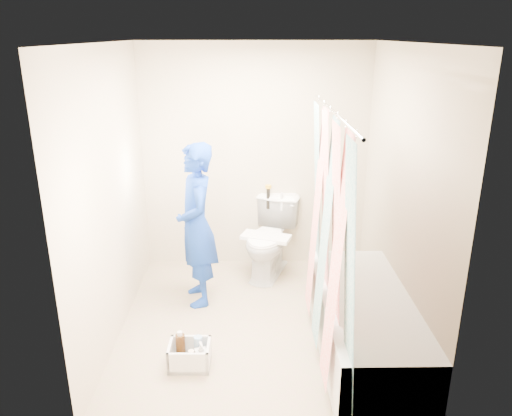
{
  "coord_description": "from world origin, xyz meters",
  "views": [
    {
      "loc": [
        -0.07,
        -3.89,
        2.47
      ],
      "look_at": [
        -0.01,
        0.33,
        0.98
      ],
      "focal_mm": 35.0,
      "sensor_mm": 36.0,
      "label": 1
    }
  ],
  "objects_px": {
    "bathtub": "(364,322)",
    "toilet": "(270,239)",
    "cleaning_caddy": "(191,356)",
    "plumber": "(197,225)"
  },
  "relations": [
    {
      "from": "toilet",
      "to": "cleaning_caddy",
      "type": "relative_size",
      "value": 2.52
    },
    {
      "from": "toilet",
      "to": "cleaning_caddy",
      "type": "distance_m",
      "value": 1.75
    },
    {
      "from": "bathtub",
      "to": "plumber",
      "type": "bearing_deg",
      "value": 148.54
    },
    {
      "from": "bathtub",
      "to": "toilet",
      "type": "height_order",
      "value": "toilet"
    },
    {
      "from": "plumber",
      "to": "cleaning_caddy",
      "type": "bearing_deg",
      "value": -12.71
    },
    {
      "from": "plumber",
      "to": "bathtub",
      "type": "bearing_deg",
      "value": 44.21
    },
    {
      "from": "toilet",
      "to": "plumber",
      "type": "relative_size",
      "value": 0.52
    },
    {
      "from": "plumber",
      "to": "cleaning_caddy",
      "type": "xyz_separation_m",
      "value": [
        0.03,
        -1.03,
        -0.69
      ]
    },
    {
      "from": "bathtub",
      "to": "plumber",
      "type": "relative_size",
      "value": 1.13
    },
    {
      "from": "bathtub",
      "to": "cleaning_caddy",
      "type": "bearing_deg",
      "value": -173.02
    }
  ]
}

